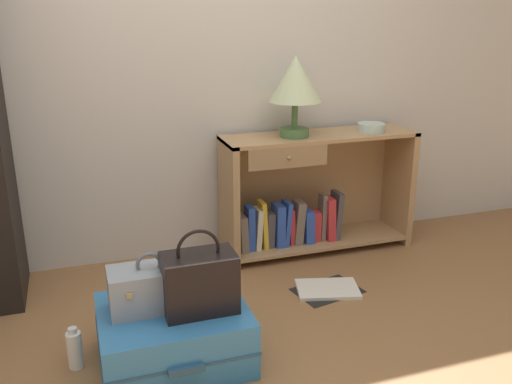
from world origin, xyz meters
name	(u,v)px	position (x,y,z in m)	size (l,w,h in m)	color
back_wall	(178,35)	(0.00, 1.50, 1.30)	(6.40, 0.10, 2.60)	beige
bookshelf	(309,196)	(0.73, 1.27, 0.34)	(1.18, 0.35, 0.73)	tan
table_lamp	(295,82)	(0.61, 1.23, 1.05)	(0.30, 0.30, 0.46)	#4C7542
bowl	(371,127)	(1.11, 1.22, 0.76)	(0.16, 0.16, 0.05)	silver
suitcase_large	(174,335)	(-0.29, 0.35, 0.13)	(0.62, 0.52, 0.25)	teal
train_case	(150,288)	(-0.37, 0.39, 0.34)	(0.34, 0.19, 0.25)	#8E99A3
handbag	(199,282)	(-0.18, 0.31, 0.38)	(0.30, 0.18, 0.36)	black
bottle	(75,349)	(-0.69, 0.44, 0.09)	(0.06, 0.06, 0.19)	white
open_book_on_floor	(327,289)	(0.60, 0.71, 0.01)	(0.39, 0.30, 0.02)	white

